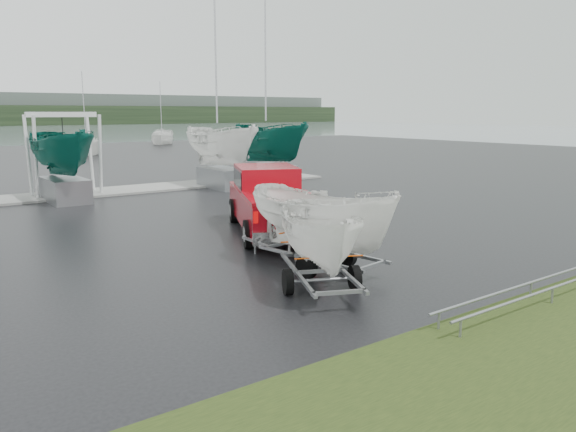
{
  "coord_description": "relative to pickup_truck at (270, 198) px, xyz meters",
  "views": [
    {
      "loc": [
        -7.6,
        -15.8,
        4.14
      ],
      "look_at": [
        1.7,
        -3.1,
        1.2
      ],
      "focal_mm": 35.0,
      "sensor_mm": 36.0,
      "label": 1
    }
  ],
  "objects": [
    {
      "name": "keelboat_1",
      "position": [
        -4.05,
        10.97,
        2.38
      ],
      "size": [
        2.24,
        3.2,
        7.06
      ],
      "color": "gray",
      "rests_on": "ground"
    },
    {
      "name": "moored_boat_2",
      "position": [
        5.89,
        40.76,
        -1.15
      ],
      "size": [
        2.99,
        3.05,
        11.48
      ],
      "rotation": [
        0.0,
        0.0,
        6.13
      ],
      "color": "white",
      "rests_on": "ground"
    },
    {
      "name": "dock",
      "position": [
        -3.35,
        12.77,
        -1.1
      ],
      "size": [
        30.0,
        3.0,
        0.12
      ],
      "primitive_type": "cube",
      "color": "#969791",
      "rests_on": "ground"
    },
    {
      "name": "trailer_hitched",
      "position": [
        -2.86,
        -6.23,
        1.32
      ],
      "size": [
        2.57,
        3.76,
        4.54
      ],
      "rotation": [
        0.0,
        0.0,
        -0.43
      ],
      "color": "gray",
      "rests_on": "ground"
    },
    {
      "name": "boat_hoist",
      "position": [
        -3.5,
        12.77,
        1.52
      ],
      "size": [
        3.3,
        2.18,
        4.12
      ],
      "color": "silver",
      "rests_on": "ground"
    },
    {
      "name": "keelboat_2",
      "position": [
        4.24,
        10.77,
        2.58
      ],
      "size": [
        2.35,
        3.2,
        10.52
      ],
      "color": "gray",
      "rests_on": "ground"
    },
    {
      "name": "ground_plane",
      "position": [
        -3.35,
        -0.23,
        -1.15
      ],
      "size": [
        120.0,
        120.0,
        0.0
      ],
      "primitive_type": "plane",
      "color": "black",
      "rests_on": "ground"
    },
    {
      "name": "keelboat_3",
      "position": [
        7.65,
        11.07,
        2.72
      ],
      "size": [
        2.44,
        3.2,
        10.61
      ],
      "color": "gray",
      "rests_on": "ground"
    },
    {
      "name": "pickup_truck",
      "position": [
        0.0,
        0.0,
        0.0
      ],
      "size": [
        4.8,
        6.96,
        2.21
      ],
      "rotation": [
        0.0,
        0.0,
        -0.43
      ],
      "color": "maroon",
      "rests_on": "ground"
    },
    {
      "name": "mast_rack_2",
      "position": [
        0.65,
        -9.73,
        -0.8
      ],
      "size": [
        7.0,
        0.56,
        0.06
      ],
      "color": "gray",
      "rests_on": "ground"
    },
    {
      "name": "trailer_parked",
      "position": [
        -1.81,
        -5.03,
        1.67
      ],
      "size": [
        2.05,
        3.74,
        5.22
      ],
      "rotation": [
        0.0,
        0.0,
        0.16
      ],
      "color": "gray",
      "rests_on": "ground"
    },
    {
      "name": "moored_boat_3",
      "position": [
        19.26,
        53.01,
        -1.15
      ],
      "size": [
        3.8,
        3.83,
        11.71
      ],
      "rotation": [
        0.0,
        0.0,
        2.66
      ],
      "color": "white",
      "rests_on": "ground"
    },
    {
      "name": "grass_verge",
      "position": [
        -3.35,
        -11.23,
        -1.15
      ],
      "size": [
        40.0,
        40.0,
        0.0
      ],
      "primitive_type": "plane",
      "color": "black",
      "rests_on": "ground"
    }
  ]
}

